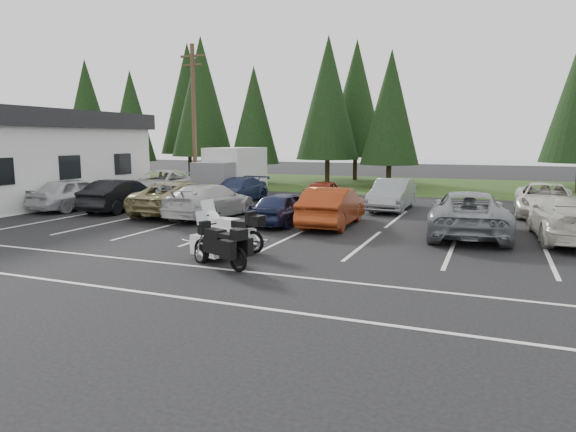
# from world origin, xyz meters

# --- Properties ---
(ground) EXTENTS (120.00, 120.00, 0.00)m
(ground) POSITION_xyz_m (0.00, 0.00, 0.00)
(ground) COLOR black
(ground) RESTS_ON ground
(grass_strip) EXTENTS (80.00, 16.00, 0.01)m
(grass_strip) POSITION_xyz_m (0.00, 24.00, 0.01)
(grass_strip) COLOR #213912
(grass_strip) RESTS_ON ground
(lake_water) EXTENTS (70.00, 50.00, 0.02)m
(lake_water) POSITION_xyz_m (4.00, 55.00, 0.00)
(lake_water) COLOR gray
(lake_water) RESTS_ON ground
(utility_pole) EXTENTS (1.60, 0.26, 9.00)m
(utility_pole) POSITION_xyz_m (-10.00, 12.00, 4.70)
(utility_pole) COLOR #473321
(utility_pole) RESTS_ON ground
(box_truck) EXTENTS (2.40, 5.60, 2.90)m
(box_truck) POSITION_xyz_m (-8.00, 12.50, 1.45)
(box_truck) COLOR silver
(box_truck) RESTS_ON ground
(stall_markings) EXTENTS (32.00, 16.00, 0.01)m
(stall_markings) POSITION_xyz_m (0.00, 2.00, 0.00)
(stall_markings) COLOR silver
(stall_markings) RESTS_ON ground
(conifer_0) EXTENTS (4.58, 4.58, 10.66)m
(conifer_0) POSITION_xyz_m (-28.00, 22.50, 6.23)
(conifer_0) COLOR #332316
(conifer_0) RESTS_ON ground
(conifer_1) EXTENTS (3.96, 3.96, 9.22)m
(conifer_1) POSITION_xyz_m (-22.00, 21.20, 5.39)
(conifer_1) COLOR #332316
(conifer_1) RESTS_ON ground
(conifer_2) EXTENTS (5.10, 5.10, 11.89)m
(conifer_2) POSITION_xyz_m (-16.00, 22.80, 6.95)
(conifer_2) COLOR #332316
(conifer_2) RESTS_ON ground
(conifer_3) EXTENTS (3.87, 3.87, 9.02)m
(conifer_3) POSITION_xyz_m (-10.50, 21.40, 5.27)
(conifer_3) COLOR #332316
(conifer_3) RESTS_ON ground
(conifer_4) EXTENTS (4.80, 4.80, 11.17)m
(conifer_4) POSITION_xyz_m (-5.00, 22.90, 6.53)
(conifer_4) COLOR #332316
(conifer_4) RESTS_ON ground
(conifer_5) EXTENTS (4.14, 4.14, 9.63)m
(conifer_5) POSITION_xyz_m (0.00, 21.60, 5.63)
(conifer_5) COLOR #332316
(conifer_5) RESTS_ON ground
(conifer_back_a) EXTENTS (5.28, 5.28, 12.30)m
(conifer_back_a) POSITION_xyz_m (-20.00, 27.00, 7.19)
(conifer_back_a) COLOR #332316
(conifer_back_a) RESTS_ON ground
(conifer_back_b) EXTENTS (4.97, 4.97, 11.58)m
(conifer_back_b) POSITION_xyz_m (-4.00, 27.50, 6.77)
(conifer_back_b) COLOR #332316
(conifer_back_b) RESTS_ON ground
(car_near_0) EXTENTS (2.24, 4.74, 1.57)m
(car_near_0) POSITION_xyz_m (-11.90, 4.14, 0.78)
(car_near_0) COLOR silver
(car_near_0) RESTS_ON ground
(car_near_1) EXTENTS (1.83, 4.66, 1.51)m
(car_near_1) POSITION_xyz_m (-9.50, 4.63, 0.75)
(car_near_1) COLOR black
(car_near_1) RESTS_ON ground
(car_near_2) EXTENTS (2.56, 5.53, 1.54)m
(car_near_2) POSITION_xyz_m (-6.05, 4.60, 0.77)
(car_near_2) COLOR olive
(car_near_2) RESTS_ON ground
(car_near_3) EXTENTS (2.32, 5.23, 1.49)m
(car_near_3) POSITION_xyz_m (-4.41, 4.25, 0.75)
(car_near_3) COLOR silver
(car_near_3) RESTS_ON ground
(car_near_4) EXTENTS (1.87, 4.00, 1.33)m
(car_near_4) POSITION_xyz_m (-0.76, 3.84, 0.66)
(car_near_4) COLOR #1A2142
(car_near_4) RESTS_ON ground
(car_near_5) EXTENTS (1.81, 4.76, 1.55)m
(car_near_5) POSITION_xyz_m (1.16, 4.18, 0.78)
(car_near_5) COLOR maroon
(car_near_5) RESTS_ON ground
(car_near_6) EXTENTS (3.05, 5.89, 1.59)m
(car_near_6) POSITION_xyz_m (6.23, 4.04, 0.79)
(car_near_6) COLOR gray
(car_near_6) RESTS_ON ground
(car_near_7) EXTENTS (2.54, 5.52, 1.56)m
(car_near_7) POSITION_xyz_m (9.43, 4.18, 0.78)
(car_near_7) COLOR beige
(car_near_7) RESTS_ON ground
(car_far_0) EXTENTS (2.95, 6.03, 1.65)m
(car_far_0) POSITION_xyz_m (-10.79, 9.68, 0.83)
(car_far_0) COLOR silver
(car_far_0) RESTS_ON ground
(car_far_1) EXTENTS (2.22, 4.76, 1.34)m
(car_far_1) POSITION_xyz_m (-5.99, 9.78, 0.67)
(car_far_1) COLOR #1C2747
(car_far_1) RESTS_ON ground
(car_far_2) EXTENTS (1.81, 4.05, 1.35)m
(car_far_2) POSITION_xyz_m (-1.09, 9.52, 0.68)
(car_far_2) COLOR maroon
(car_far_2) RESTS_ON ground
(car_far_3) EXTENTS (1.66, 4.59, 1.51)m
(car_far_3) POSITION_xyz_m (2.47, 9.74, 0.75)
(car_far_3) COLOR gray
(car_far_3) RESTS_ON ground
(car_far_4) EXTENTS (2.55, 5.35, 1.47)m
(car_far_4) POSITION_xyz_m (9.17, 10.26, 0.74)
(car_far_4) COLOR beige
(car_far_4) RESTS_ON ground
(touring_motorcycle) EXTENTS (2.87, 1.34, 1.53)m
(touring_motorcycle) POSITION_xyz_m (-0.43, -1.33, 0.77)
(touring_motorcycle) COLOR white
(touring_motorcycle) RESTS_ON ground
(cargo_trailer) EXTENTS (1.79, 1.39, 0.73)m
(cargo_trailer) POSITION_xyz_m (-0.27, -2.70, 0.36)
(cargo_trailer) COLOR white
(cargo_trailer) RESTS_ON ground
(adventure_motorcycle) EXTENTS (2.54, 1.67, 1.46)m
(adventure_motorcycle) POSITION_xyz_m (0.31, -3.32, 0.73)
(adventure_motorcycle) COLOR black
(adventure_motorcycle) RESTS_ON ground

